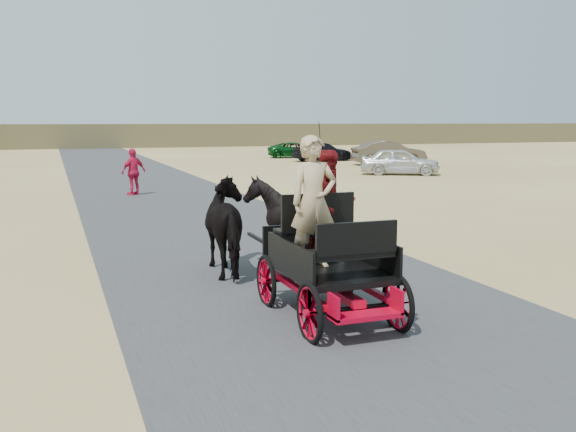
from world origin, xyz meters
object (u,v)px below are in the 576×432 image
object	(u,v)px
car_a	(400,161)
car_c	(323,152)
horse_left	(232,226)
carriage	(328,292)
pedestrian	(134,172)
horse_right	(290,223)
car_b	(389,153)
car_d	(295,150)

from	to	relation	value
car_a	car_c	world-z (taller)	car_a
horse_left	carriage	bearing A→B (deg)	100.39
carriage	car_a	distance (m)	24.50
carriage	pedestrian	bearing A→B (deg)	92.53
carriage	horse_right	size ratio (longest dim) A/B	1.41
carriage	car_a	bearing A→B (deg)	57.68
pedestrian	car_b	xyz separation A→B (m)	(16.92, 11.36, -0.12)
car_a	carriage	bearing A→B (deg)	175.86
horse_right	car_d	world-z (taller)	horse_right
horse_left	car_c	bearing A→B (deg)	-116.12
horse_right	pedestrian	bearing A→B (deg)	-84.49
horse_left	car_a	world-z (taller)	horse_left
pedestrian	horse_left	bearing A→B (deg)	61.09
pedestrian	car_b	distance (m)	20.38
horse_right	car_a	size ratio (longest dim) A/B	0.43
car_d	car_b	bearing A→B (deg)	-153.67
car_a	car_c	bearing A→B (deg)	24.15
car_b	carriage	bearing A→B (deg)	159.66
car_c	pedestrian	bearing A→B (deg)	132.65
car_b	car_d	size ratio (longest dim) A/B	1.10
carriage	car_b	bearing A→B (deg)	59.45
horse_left	car_d	xyz separation A→B (m)	(14.13, 33.89, -0.28)
car_b	horse_left	bearing A→B (deg)	155.79
carriage	horse_right	world-z (taller)	horse_right
horse_left	car_b	size ratio (longest dim) A/B	0.44
horse_right	carriage	bearing A→B (deg)	79.61
horse_right	car_b	bearing A→B (deg)	-122.62
horse_right	car_b	distance (m)	29.04
pedestrian	car_b	world-z (taller)	pedestrian
carriage	horse_left	world-z (taller)	horse_left
car_a	car_b	xyz separation A→B (m)	(3.10, 6.75, 0.07)
car_b	car_d	distance (m)	9.79
horse_left	car_d	distance (m)	36.72
car_a	car_b	size ratio (longest dim) A/B	0.88
carriage	pedestrian	xyz separation A→B (m)	(-0.71, 16.10, 0.50)
carriage	car_b	distance (m)	31.89
carriage	car_c	distance (m)	35.40
carriage	horse_left	size ratio (longest dim) A/B	1.20
horse_left	car_a	xyz separation A→B (m)	(13.65, 17.70, -0.17)
horse_right	car_a	xyz separation A→B (m)	(12.55, 17.70, -0.17)
carriage	car_c	bearing A→B (deg)	66.82
car_c	car_d	distance (m)	4.36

